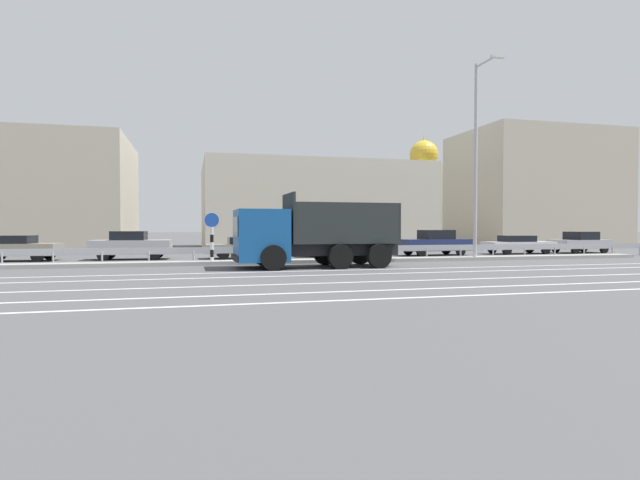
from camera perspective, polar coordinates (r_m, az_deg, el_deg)
ground_plane at (r=23.19m, az=1.34°, el=-2.87°), size 320.00×320.00×0.00m
lane_strip_0 at (r=20.20m, az=0.92°, el=-3.51°), size 66.87×0.16×0.01m
lane_strip_1 at (r=18.46m, az=2.42°, el=-3.98°), size 66.87×0.16×0.01m
lane_strip_2 at (r=16.06m, az=5.06°, el=-4.79°), size 66.87×0.16×0.01m
lane_strip_3 at (r=14.11m, az=7.94°, el=-5.67°), size 66.87×0.16×0.01m
lane_strip_4 at (r=12.69m, az=10.66°, el=-6.49°), size 66.87×0.16×0.01m
median_island at (r=24.67m, az=0.36°, el=-2.40°), size 36.78×1.10×0.18m
median_guardrail at (r=25.81m, az=-0.33°, el=-1.16°), size 66.87×0.09×0.78m
dump_truck at (r=21.64m, az=-2.85°, el=0.17°), size 7.20×2.83×3.21m
median_road_sign at (r=23.82m, az=-12.26°, el=0.30°), size 0.72×0.16×2.45m
street_lamp_1 at (r=27.99m, az=17.51°, el=9.45°), size 0.70×2.07×10.39m
parked_car_2 at (r=30.17m, az=-31.28°, el=-0.77°), size 4.04×2.13×1.33m
parked_car_3 at (r=28.97m, az=-20.78°, el=-0.56°), size 4.23×2.05×1.54m
parked_car_4 at (r=28.46m, az=-8.16°, el=-0.80°), size 4.83×1.94×1.20m
parked_car_5 at (r=29.84m, az=1.90°, el=-0.67°), size 4.42×1.86×1.23m
parked_car_6 at (r=31.97m, az=12.97°, el=-0.31°), size 4.62×2.07×1.58m
parked_car_7 at (r=35.39m, az=21.72°, el=-0.45°), size 4.71×1.83×1.21m
parked_car_8 at (r=38.55m, az=27.58°, el=-0.23°), size 4.05×2.11×1.45m
background_building_0 at (r=44.81m, az=-28.69°, el=4.59°), size 12.31×12.54×8.68m
background_building_1 at (r=43.96m, az=-1.16°, el=3.76°), size 18.33×13.41×7.03m
background_building_2 at (r=53.62m, az=23.25°, el=5.32°), size 14.16×10.50×10.95m
church_tower at (r=58.25m, az=11.76°, el=5.29°), size 3.60×3.60×12.51m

